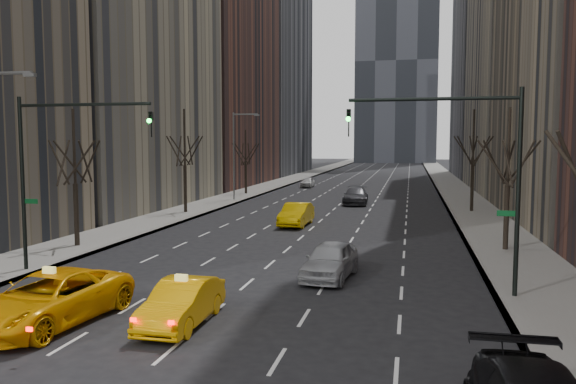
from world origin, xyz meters
The scene contains 19 objects.
sidewalk_left centered at (-12.25, 70.00, 0.07)m, with size 4.50×320.00×0.15m, color slate.
sidewalk_right centered at (12.25, 70.00, 0.07)m, with size 4.50×320.00×0.15m, color slate.
bld_left_far centered at (-21.50, 66.00, 22.00)m, with size 14.00×28.00×44.00m, color brown.
bld_left_deep centered at (-21.50, 96.00, 30.00)m, with size 14.00×30.00×60.00m, color #5D5D61.
bld_right_deep centered at (21.50, 95.00, 29.00)m, with size 14.00×30.00×58.00m, color #5D5D61.
tree_lw_b centered at (-12.00, 18.00, 3.72)m, with size 3.36×3.50×7.82m.
tree_lw_c centered at (-12.00, 34.00, 4.04)m, with size 3.36×3.50×8.74m.
tree_lw_d centered at (-12.00, 52.00, 3.56)m, with size 3.36×3.50×7.36m.
tree_rw_b centered at (12.00, 22.00, 3.72)m, with size 3.36×3.50×7.82m.
tree_rw_c centered at (12.00, 40.00, 4.04)m, with size 3.36×3.50×8.74m.
traffic_mast_left centered at (-9.11, 12.00, 5.49)m, with size 6.69×0.39×8.00m.
traffic_mast_right centered at (9.11, 12.00, 5.49)m, with size 6.69×0.39×8.00m.
streetlight_far centered at (-10.84, 45.00, 5.62)m, with size 2.83×0.22×9.00m.
taxi_suv centered at (-4.93, 5.50, 0.86)m, with size 2.87×6.22×1.73m, color #EFA205.
taxi_sedan centered at (-0.59, 6.39, 0.74)m, with size 1.57×4.51×1.48m, color #FCAC05.
silver_sedan_ahead centered at (3.32, 13.88, 0.81)m, with size 1.92×4.76×1.62m, color #9FA1A7.
far_taxi centered at (-1.35, 29.22, 0.82)m, with size 1.74×4.98×1.64m, color #FFC705.
far_suv_grey centered at (1.51, 44.52, 0.83)m, with size 2.33×5.73×1.66m, color #313137.
far_car_white centered at (-6.92, 64.20, 0.69)m, with size 1.63×4.04×1.38m, color silver.
Camera 1 is at (6.77, -10.68, 6.06)m, focal length 35.00 mm.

